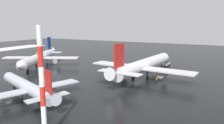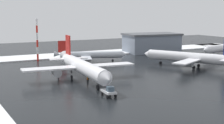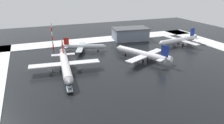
{
  "view_description": "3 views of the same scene",
  "coord_description": "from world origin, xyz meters",
  "px_view_note": "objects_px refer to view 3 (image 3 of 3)",
  "views": [
    {
      "loc": [
        56.53,
        -60.54,
        16.67
      ],
      "look_at": [
        21.94,
        6.04,
        3.18
      ],
      "focal_mm": 35.0,
      "sensor_mm": 36.0,
      "label": 1
    },
    {
      "loc": [
        72.4,
        88.62,
        19.31
      ],
      "look_at": [
        23.15,
        -1.89,
        3.79
      ],
      "focal_mm": 55.0,
      "sensor_mm": 36.0,
      "label": 2
    },
    {
      "loc": [
        49.19,
        96.67,
        39.04
      ],
      "look_at": [
        13.27,
        5.7,
        3.44
      ],
      "focal_mm": 35.0,
      "sensor_mm": 36.0,
      "label": 3
    }
  ],
  "objects_px": {
    "airplane_foreground_jet": "(142,54)",
    "antenna_mast": "(52,36)",
    "airplane_parked_portside": "(83,47)",
    "cargo_hangar": "(130,34)",
    "pushback_tug": "(70,89)",
    "ground_crew_near_tug": "(67,73)",
    "airplane_distant_tail": "(179,40)",
    "ground_crew_mid_apron": "(52,69)",
    "airplane_parked_starboard": "(65,65)"
  },
  "relations": [
    {
      "from": "antenna_mast",
      "to": "airplane_parked_portside",
      "type": "bearing_deg",
      "value": 144.79
    },
    {
      "from": "pushback_tug",
      "to": "ground_crew_near_tug",
      "type": "height_order",
      "value": "pushback_tug"
    },
    {
      "from": "airplane_parked_portside",
      "to": "airplane_foreground_jet",
      "type": "bearing_deg",
      "value": -27.85
    },
    {
      "from": "airplane_parked_starboard",
      "to": "ground_crew_near_tug",
      "type": "distance_m",
      "value": 4.46
    },
    {
      "from": "airplane_foreground_jet",
      "to": "ground_crew_mid_apron",
      "type": "xyz_separation_m",
      "value": [
        46.67,
        -1.98,
        -2.51
      ]
    },
    {
      "from": "airplane_distant_tail",
      "to": "ground_crew_near_tug",
      "type": "distance_m",
      "value": 81.7
    },
    {
      "from": "airplane_parked_starboard",
      "to": "ground_crew_near_tug",
      "type": "xyz_separation_m",
      "value": [
        -0.03,
        3.4,
        -2.88
      ]
    },
    {
      "from": "ground_crew_near_tug",
      "to": "ground_crew_mid_apron",
      "type": "height_order",
      "value": "same"
    },
    {
      "from": "cargo_hangar",
      "to": "airplane_parked_starboard",
      "type": "bearing_deg",
      "value": 45.96
    },
    {
      "from": "airplane_distant_tail",
      "to": "antenna_mast",
      "type": "distance_m",
      "value": 81.71
    },
    {
      "from": "airplane_parked_starboard",
      "to": "airplane_distant_tail",
      "type": "height_order",
      "value": "airplane_parked_starboard"
    },
    {
      "from": "airplane_foreground_jet",
      "to": "antenna_mast",
      "type": "height_order",
      "value": "antenna_mast"
    },
    {
      "from": "antenna_mast",
      "to": "cargo_hangar",
      "type": "bearing_deg",
      "value": -177.36
    },
    {
      "from": "airplane_foreground_jet",
      "to": "cargo_hangar",
      "type": "relative_size",
      "value": 1.24
    },
    {
      "from": "ground_crew_mid_apron",
      "to": "antenna_mast",
      "type": "distance_m",
      "value": 38.63
    },
    {
      "from": "airplane_parked_portside",
      "to": "pushback_tug",
      "type": "height_order",
      "value": "airplane_parked_portside"
    },
    {
      "from": "airplane_parked_portside",
      "to": "ground_crew_near_tug",
      "type": "bearing_deg",
      "value": -95.4
    },
    {
      "from": "airplane_parked_starboard",
      "to": "ground_crew_mid_apron",
      "type": "bearing_deg",
      "value": -123.31
    },
    {
      "from": "airplane_foreground_jet",
      "to": "airplane_distant_tail",
      "type": "relative_size",
      "value": 0.98
    },
    {
      "from": "ground_crew_near_tug",
      "to": "ground_crew_mid_apron",
      "type": "xyz_separation_m",
      "value": [
        5.44,
        -7.84,
        0.0
      ]
    },
    {
      "from": "cargo_hangar",
      "to": "ground_crew_mid_apron",
      "type": "bearing_deg",
      "value": 40.52
    },
    {
      "from": "airplane_foreground_jet",
      "to": "ground_crew_mid_apron",
      "type": "relative_size",
      "value": 19.36
    },
    {
      "from": "pushback_tug",
      "to": "ground_crew_near_tug",
      "type": "bearing_deg",
      "value": 178.38
    },
    {
      "from": "airplane_parked_starboard",
      "to": "airplane_parked_portside",
      "type": "distance_m",
      "value": 34.48
    },
    {
      "from": "airplane_parked_portside",
      "to": "antenna_mast",
      "type": "relative_size",
      "value": 1.62
    },
    {
      "from": "airplane_parked_portside",
      "to": "ground_crew_near_tug",
      "type": "distance_m",
      "value": 37.52
    },
    {
      "from": "pushback_tug",
      "to": "antenna_mast",
      "type": "height_order",
      "value": "antenna_mast"
    },
    {
      "from": "pushback_tug",
      "to": "airplane_parked_portside",
      "type": "bearing_deg",
      "value": 165.58
    },
    {
      "from": "airplane_parked_starboard",
      "to": "airplane_distant_tail",
      "type": "xyz_separation_m",
      "value": [
        -78.29,
        -19.94,
        -0.52
      ]
    },
    {
      "from": "antenna_mast",
      "to": "airplane_foreground_jet",
      "type": "bearing_deg",
      "value": 136.35
    },
    {
      "from": "airplane_parked_portside",
      "to": "pushback_tug",
      "type": "bearing_deg",
      "value": -89.8
    },
    {
      "from": "ground_crew_near_tug",
      "to": "cargo_hangar",
      "type": "relative_size",
      "value": 0.06
    },
    {
      "from": "antenna_mast",
      "to": "airplane_distant_tail",
      "type": "bearing_deg",
      "value": 164.29
    },
    {
      "from": "airplane_parked_starboard",
      "to": "ground_crew_near_tug",
      "type": "relative_size",
      "value": 22.93
    },
    {
      "from": "airplane_parked_portside",
      "to": "cargo_hangar",
      "type": "height_order",
      "value": "cargo_hangar"
    },
    {
      "from": "airplane_parked_portside",
      "to": "cargo_hangar",
      "type": "xyz_separation_m",
      "value": [
        -38.36,
        -14.2,
        1.73
      ]
    },
    {
      "from": "airplane_parked_starboard",
      "to": "ground_crew_near_tug",
      "type": "height_order",
      "value": "airplane_parked_starboard"
    },
    {
      "from": "airplane_foreground_jet",
      "to": "ground_crew_near_tug",
      "type": "distance_m",
      "value": 41.72
    },
    {
      "from": "pushback_tug",
      "to": "ground_crew_mid_apron",
      "type": "relative_size",
      "value": 2.8
    },
    {
      "from": "airplane_foreground_jet",
      "to": "cargo_hangar",
      "type": "xyz_separation_m",
      "value": [
        -13.42,
        -42.1,
        0.96
      ]
    },
    {
      "from": "airplane_distant_tail",
      "to": "antenna_mast",
      "type": "height_order",
      "value": "antenna_mast"
    },
    {
      "from": "airplane_parked_starboard",
      "to": "antenna_mast",
      "type": "xyz_separation_m",
      "value": [
        0.23,
        -42.02,
        4.37
      ]
    },
    {
      "from": "ground_crew_near_tug",
      "to": "airplane_distant_tail",
      "type": "bearing_deg",
      "value": -70.48
    },
    {
      "from": "pushback_tug",
      "to": "ground_crew_near_tug",
      "type": "xyz_separation_m",
      "value": [
        -2.11,
        -16.38,
        -0.31
      ]
    },
    {
      "from": "ground_crew_near_tug",
      "to": "airplane_foreground_jet",
      "type": "bearing_deg",
      "value": -79.0
    },
    {
      "from": "antenna_mast",
      "to": "cargo_hangar",
      "type": "xyz_separation_m",
      "value": [
        -54.9,
        -2.53,
        -3.77
      ]
    },
    {
      "from": "airplane_foreground_jet",
      "to": "airplane_distant_tail",
      "type": "xyz_separation_m",
      "value": [
        -37.03,
        -17.48,
        -0.15
      ]
    },
    {
      "from": "airplane_foreground_jet",
      "to": "antenna_mast",
      "type": "xyz_separation_m",
      "value": [
        41.48,
        -39.57,
        4.73
      ]
    },
    {
      "from": "airplane_foreground_jet",
      "to": "cargo_hangar",
      "type": "bearing_deg",
      "value": -43.72
    },
    {
      "from": "airplane_parked_portside",
      "to": "airplane_distant_tail",
      "type": "distance_m",
      "value": 62.85
    }
  ]
}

